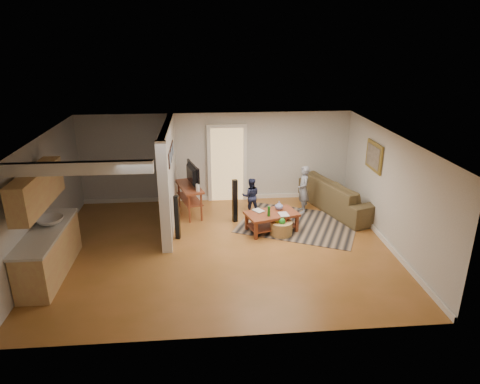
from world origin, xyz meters
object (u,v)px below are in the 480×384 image
object	(u,v)px
speaker_left	(177,217)
child	(302,212)
toy_basket	(281,227)
sofa	(339,208)
tv_console	(190,188)
speaker_right	(235,201)
toddler	(251,213)
coffee_table	(272,217)

from	to	relation	value
speaker_left	child	bearing A→B (deg)	34.34
speaker_left	toy_basket	xyz separation A→B (m)	(2.43, -0.02, -0.34)
sofa	toy_basket	bearing A→B (deg)	109.64
tv_console	speaker_right	world-z (taller)	speaker_right
sofa	speaker_right	bearing A→B (deg)	83.11
speaker_right	child	world-z (taller)	speaker_right
sofa	toy_basket	distance (m)	2.39
toy_basket	toddler	size ratio (longest dim) A/B	0.53
sofa	tv_console	xyz separation A→B (m)	(-4.03, -0.01, 0.72)
toy_basket	coffee_table	bearing A→B (deg)	125.38
tv_console	speaker_right	bearing A→B (deg)	-44.44
sofa	toddler	xyz separation A→B (m)	(-2.44, -0.12, 0.00)
speaker_left	speaker_right	xyz separation A→B (m)	(1.40, 0.85, 0.03)
speaker_left	child	distance (m)	3.55
toddler	speaker_right	bearing A→B (deg)	48.19
sofa	tv_console	world-z (taller)	tv_console
coffee_table	speaker_right	distance (m)	1.07
speaker_right	toddler	bearing A→B (deg)	31.16
speaker_left	child	world-z (taller)	speaker_left
speaker_right	toddler	distance (m)	0.88
toy_basket	tv_console	bearing A→B (deg)	145.80
coffee_table	toy_basket	world-z (taller)	coffee_table
tv_console	speaker_left	xyz separation A→B (m)	(-0.27, -1.45, -0.18)
coffee_table	toy_basket	bearing A→B (deg)	-54.62
toy_basket	toddler	distance (m)	1.50
sofa	coffee_table	distance (m)	2.42
toy_basket	toddler	world-z (taller)	toddler
child	toddler	size ratio (longest dim) A/B	1.30
sofa	child	xyz separation A→B (m)	(-1.05, -0.15, 0.00)
sofa	speaker_left	distance (m)	4.57
speaker_left	sofa	bearing A→B (deg)	31.11
sofa	coffee_table	bearing A→B (deg)	102.09
coffee_table	child	distance (m)	1.52
sofa	speaker_left	world-z (taller)	speaker_left
coffee_table	tv_console	size ratio (longest dim) A/B	1.02
speaker_left	toddler	distance (m)	2.35
tv_console	speaker_left	bearing A→B (deg)	-116.79
child	tv_console	bearing A→B (deg)	-94.37
sofa	tv_console	bearing A→B (deg)	71.28
sofa	tv_console	size ratio (longest dim) A/B	2.12
speaker_left	toy_basket	distance (m)	2.46
speaker_left	toy_basket	world-z (taller)	speaker_left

